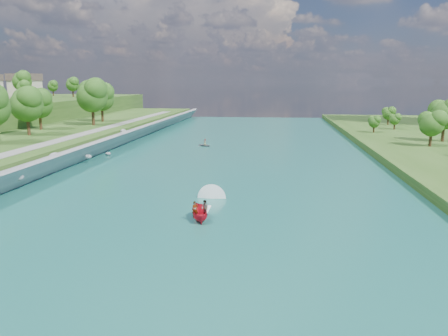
# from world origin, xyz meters

# --- Properties ---
(ground) EXTENTS (260.00, 260.00, 0.00)m
(ground) POSITION_xyz_m (0.00, 0.00, 0.00)
(ground) COLOR #2D5119
(ground) RESTS_ON ground
(river_water) EXTENTS (55.00, 240.00, 0.10)m
(river_water) POSITION_xyz_m (0.00, 20.00, 0.05)
(river_water) COLOR #17574E
(river_water) RESTS_ON ground
(ridge_west) EXTENTS (60.00, 120.00, 9.00)m
(ridge_west) POSITION_xyz_m (-82.50, 95.00, 4.50)
(ridge_west) COLOR #2D5119
(ridge_west) RESTS_ON ground
(riprap_bank) EXTENTS (4.34, 236.00, 4.34)m
(riprap_bank) POSITION_xyz_m (-25.87, 19.08, 1.82)
(riprap_bank) COLOR slate
(riprap_bank) RESTS_ON ground
(riverside_path) EXTENTS (3.00, 200.00, 0.10)m
(riverside_path) POSITION_xyz_m (-32.50, 20.00, 3.55)
(riverside_path) COLOR gray
(riverside_path) RESTS_ON berm_west
(trees_ridge) EXTENTS (21.97, 64.11, 10.82)m
(trees_ridge) POSITION_xyz_m (-76.19, 94.45, 13.93)
(trees_ridge) COLOR #264713
(trees_ridge) RESTS_ON ridge_west
(motorboat) EXTENTS (3.60, 18.95, 2.14)m
(motorboat) POSITION_xyz_m (0.75, 2.58, 0.78)
(motorboat) COLOR red
(motorboat) RESTS_ON river_water
(raft) EXTENTS (3.90, 3.74, 1.68)m
(raft) POSITION_xyz_m (-7.33, 54.67, 0.48)
(raft) COLOR gray
(raft) RESTS_ON river_water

